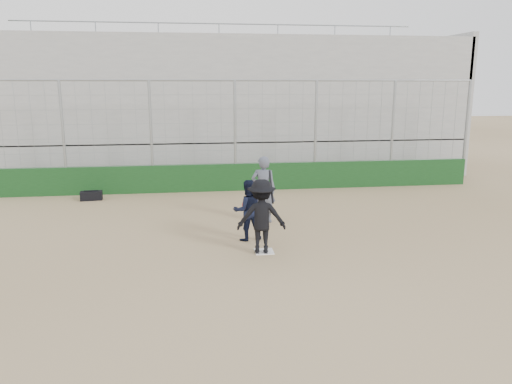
{
  "coord_description": "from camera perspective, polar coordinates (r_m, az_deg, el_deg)",
  "views": [
    {
      "loc": [
        -1.71,
        -11.09,
        3.92
      ],
      "look_at": [
        0.0,
        1.4,
        1.15
      ],
      "focal_mm": 35.0,
      "sensor_mm": 36.0,
      "label": 1
    }
  ],
  "objects": [
    {
      "name": "batter_at_plate",
      "position": [
        11.57,
        0.64,
        -2.83
      ],
      "size": [
        1.19,
        0.82,
        1.91
      ],
      "color": "black",
      "rests_on": "ground"
    },
    {
      "name": "umpire",
      "position": [
        14.18,
        0.85,
        -0.07
      ],
      "size": [
        0.79,
        0.62,
        1.72
      ],
      "primitive_type": "imported",
      "rotation": [
        0.0,
        0.0,
        2.88
      ],
      "color": "#4F5464",
      "rests_on": "ground"
    },
    {
      "name": "equipment_bag",
      "position": [
        17.87,
        -18.3,
        -0.4
      ],
      "size": [
        0.74,
        0.37,
        0.35
      ],
      "color": "black",
      "rests_on": "ground"
    },
    {
      "name": "catcher_crouched",
      "position": [
        12.6,
        -0.97,
        -3.22
      ],
      "size": [
        0.87,
        0.75,
        1.07
      ],
      "color": "black",
      "rests_on": "ground"
    },
    {
      "name": "home_plate",
      "position": [
        11.88,
        0.92,
        -6.81
      ],
      "size": [
        0.44,
        0.44,
        0.02
      ],
      "primitive_type": "cube",
      "color": "white",
      "rests_on": "ground"
    },
    {
      "name": "ground",
      "position": [
        11.88,
        0.92,
        -6.87
      ],
      "size": [
        90.0,
        90.0,
        0.0
      ],
      "primitive_type": "plane",
      "color": "olive",
      "rests_on": "ground"
    },
    {
      "name": "backstop",
      "position": [
        18.41,
        -2.37,
        3.13
      ],
      "size": [
        18.1,
        0.25,
        4.04
      ],
      "color": "#113815",
      "rests_on": "ground"
    },
    {
      "name": "bleachers",
      "position": [
        23.12,
        -3.6,
        9.91
      ],
      "size": [
        20.25,
        6.7,
        6.98
      ],
      "color": "#969696",
      "rests_on": "ground"
    }
  ]
}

